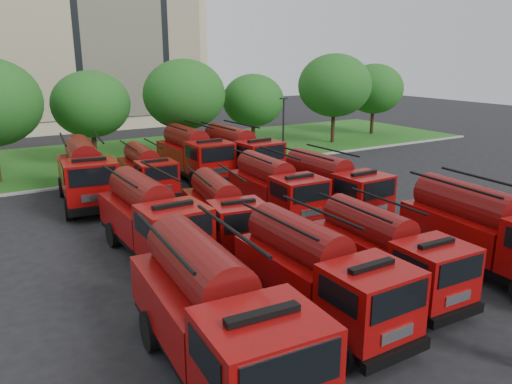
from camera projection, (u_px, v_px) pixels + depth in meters
ground at (275, 275)px, 19.64m from camera, size 140.00×140.00×0.00m
lawn at (102, 158)px, 41.07m from camera, size 70.00×16.00×0.12m
curb at (133, 179)px, 34.39m from camera, size 70.00×0.30×0.14m
apartment_building at (61, 16)px, 56.82m from camera, size 30.00×14.18×25.00m
tree_3 at (91, 104)px, 37.68m from camera, size 5.88×5.88×7.19m
tree_4 at (184, 95)px, 39.78m from camera, size 6.55×6.55×8.01m
tree_5 at (253, 101)px, 44.32m from camera, size 5.46×5.46×6.68m
tree_6 at (335, 85)px, 46.75m from camera, size 6.89×6.89×8.42m
tree_7 at (374, 89)px, 52.05m from camera, size 6.05×6.05×7.39m
lamp_post_1 at (283, 126)px, 39.01m from camera, size 0.60×0.25×5.11m
fire_truck_0 at (216, 314)px, 13.12m from camera, size 3.25×7.96×3.55m
fire_truck_1 at (318, 274)px, 15.98m from camera, size 2.63×7.01×3.18m
fire_truck_2 at (386, 252)px, 18.00m from camera, size 2.61×6.62×2.97m
fire_truck_3 at (488, 232)px, 19.41m from camera, size 3.18×7.62×3.39m
fire_truck_4 at (151, 218)px, 21.19m from camera, size 2.83×7.34×3.31m
fire_truck_5 at (222, 212)px, 22.59m from camera, size 3.22×6.74×2.95m
fire_truck_6 at (275, 188)px, 26.22m from camera, size 2.76×6.94×3.11m
fire_truck_7 at (331, 186)px, 26.56m from camera, size 2.76×7.07×3.18m
fire_truck_8 at (86, 173)px, 28.59m from camera, size 3.60×8.05×3.54m
fire_truck_9 at (147, 171)px, 30.55m from camera, size 2.58×6.42×2.88m
fire_truck_10 at (194, 154)px, 34.19m from camera, size 2.86×7.67×3.48m
fire_truck_11 at (239, 153)px, 34.40m from camera, size 3.13×7.77×3.48m
firefighter_3 at (458, 245)px, 22.71m from camera, size 1.41×1.21×1.95m
firefighter_4 at (221, 304)px, 17.31m from camera, size 1.12×1.03×1.92m
firefighter_5 at (381, 212)px, 27.30m from camera, size 1.62×1.07×1.61m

